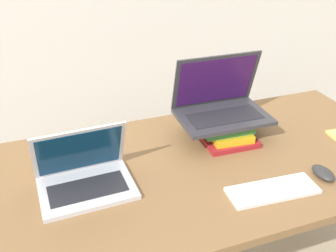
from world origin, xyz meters
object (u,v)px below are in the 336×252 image
at_px(laptop_left, 84,176).
at_px(book_stack, 222,127).
at_px(wireless_keyboard, 273,190).
at_px(mouse, 323,173).
at_px(laptop_on_books, 221,104).

height_order(laptop_left, book_stack, laptop_left).
relative_size(laptop_left, wireless_keyboard, 1.01).
bearing_deg(mouse, laptop_left, 164.07).
distance_m(laptop_left, laptop_on_books, 0.61).
relative_size(laptop_left, book_stack, 1.12).
relative_size(book_stack, wireless_keyboard, 0.90).
distance_m(laptop_on_books, mouse, 0.46).
relative_size(laptop_left, mouse, 3.14).
xyz_separation_m(laptop_on_books, wireless_keyboard, (-0.01, -0.41, -0.12)).
xyz_separation_m(wireless_keyboard, mouse, (0.21, 0.01, 0.01)).
height_order(book_stack, wireless_keyboard, book_stack).
distance_m(wireless_keyboard, mouse, 0.21).
distance_m(book_stack, mouse, 0.42).
distance_m(book_stack, laptop_on_books, 0.09).
relative_size(wireless_keyboard, mouse, 3.10).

